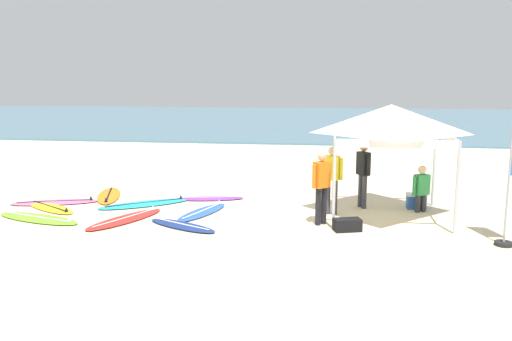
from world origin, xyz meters
name	(u,v)px	position (x,y,z in m)	size (l,w,h in m)	color
ground_plane	(256,216)	(0.00, 0.00, 0.00)	(80.00, 80.00, 0.00)	beige
sea	(311,119)	(0.00, 32.52, 0.05)	(80.00, 36.00, 0.10)	teal
canopy_tent	(391,120)	(3.20, 0.39, 2.39)	(2.74, 2.74, 2.75)	#B7B7BC
surfboard_red	(125,219)	(-3.05, -0.91, 0.04)	(1.53, 2.40, 0.19)	red
surfboard_pink	(55,202)	(-5.63, 0.49, 0.04)	(2.39, 1.33, 0.19)	pink
surfboard_lime	(38,218)	(-5.15, -1.15, 0.04)	(2.53, 1.34, 0.19)	#7AD12D
surfboard_blue	(202,212)	(-1.38, 0.03, 0.04)	(1.17, 2.12, 0.19)	blue
surfboard_cyan	(145,204)	(-3.14, 0.68, 0.04)	(2.42, 2.01, 0.19)	#23B2CC
surfboard_purple	(209,198)	(-1.57, 1.56, 0.04)	(1.99, 0.92, 0.19)	purple
surfboard_navy	(182,225)	(-1.55, -1.25, 0.04)	(1.95, 1.36, 0.19)	navy
surfboard_orange	(109,196)	(-4.53, 1.50, 0.04)	(1.33, 2.35, 0.19)	orange
surfboard_yellow	(50,207)	(-5.46, -0.08, 0.04)	(2.06, 1.61, 0.19)	yellow
person_orange	(321,183)	(1.60, -0.58, 0.99)	(0.42, 0.41, 1.71)	black
person_yellow	(332,175)	(1.83, 0.42, 0.99)	(0.54, 0.30, 1.71)	#383842
person_black	(363,171)	(2.64, 1.24, 0.99)	(0.37, 0.49, 1.71)	#383842
person_green	(421,187)	(4.09, 0.98, 0.66)	(0.48, 0.38, 1.20)	#2D2D33
gear_bag_near_tent	(347,225)	(2.20, -1.03, 0.14)	(0.60, 0.32, 0.28)	black
cooler_box	(416,201)	(4.04, 1.35, 0.20)	(0.50, 0.36, 0.39)	#2D60B7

